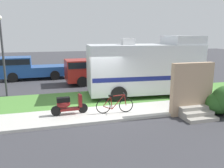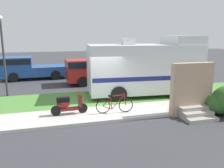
{
  "view_description": "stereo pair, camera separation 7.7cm",
  "coord_description": "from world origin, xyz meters",
  "views": [
    {
      "loc": [
        -2.51,
        -10.94,
        3.63
      ],
      "look_at": [
        0.65,
        0.3,
        1.1
      ],
      "focal_mm": 36.93,
      "sensor_mm": 36.0,
      "label": 1
    },
    {
      "loc": [
        -2.43,
        -10.96,
        3.63
      ],
      "look_at": [
        0.65,
        0.3,
        1.1
      ],
      "focal_mm": 36.93,
      "sensor_mm": 36.0,
      "label": 2
    }
  ],
  "objects": [
    {
      "name": "scooter",
      "position": [
        -1.74,
        -0.99,
        0.58
      ],
      "size": [
        1.63,
        0.5,
        0.97
      ],
      "color": "black",
      "rests_on": "ground"
    },
    {
      "name": "pickup_truck_far",
      "position": [
        -4.14,
        8.89,
        0.98
      ],
      "size": [
        5.32,
        2.35,
        1.84
      ],
      "color": "#1E478C",
      "rests_on": "ground"
    },
    {
      "name": "sidewalk",
      "position": [
        0.0,
        -1.2,
        0.06
      ],
      "size": [
        24.0,
        2.0,
        0.12
      ],
      "color": "beige",
      "rests_on": "ground"
    },
    {
      "name": "bicycle",
      "position": [
        0.31,
        -1.35,
        0.49
      ],
      "size": [
        1.71,
        0.52,
        0.88
      ],
      "color": "black",
      "rests_on": "ground"
    },
    {
      "name": "bottle_green",
      "position": [
        3.1,
        -1.71,
        0.25
      ],
      "size": [
        0.07,
        0.07,
        0.29
      ],
      "color": "#19722D",
      "rests_on": "ground"
    },
    {
      "name": "street_lamp_post",
      "position": [
        -4.97,
        3.6,
        2.8
      ],
      "size": [
        0.28,
        0.28,
        4.67
      ],
      "color": "#333338",
      "rests_on": "ground"
    },
    {
      "name": "porch_steps",
      "position": [
        3.7,
        -2.29,
        0.97
      ],
      "size": [
        2.0,
        1.26,
        2.4
      ],
      "color": "#9E998E",
      "rests_on": "ground"
    },
    {
      "name": "ground_plane",
      "position": [
        0.0,
        0.0,
        0.0
      ],
      "size": [
        80.0,
        80.0,
        0.0
      ],
      "primitive_type": "plane",
      "color": "#38383D"
    },
    {
      "name": "pickup_truck_near",
      "position": [
        0.79,
        5.79,
        0.97
      ],
      "size": [
        5.31,
        2.28,
        1.82
      ],
      "color": "maroon",
      "rests_on": "ground"
    },
    {
      "name": "motorhome_rv",
      "position": [
        3.08,
        1.63,
        1.69
      ],
      "size": [
        6.75,
        3.12,
        3.54
      ],
      "color": "silver",
      "rests_on": "ground"
    },
    {
      "name": "grass_strip",
      "position": [
        0.0,
        1.5,
        0.04
      ],
      "size": [
        24.0,
        3.4,
        0.08
      ],
      "color": "#4C8438",
      "rests_on": "ground"
    }
  ]
}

